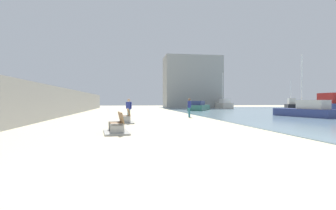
{
  "coord_description": "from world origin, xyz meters",
  "views": [
    {
      "loc": [
        -0.99,
        -7.0,
        1.49
      ],
      "look_at": [
        2.47,
        14.73,
        1.15
      ],
      "focal_mm": 26.98,
      "sensor_mm": 36.0,
      "label": 1
    }
  ],
  "objects_px": {
    "bench_far": "(126,119)",
    "boat_outer": "(199,107)",
    "person_walking": "(189,106)",
    "boat_far_right": "(325,106)",
    "boat_distant": "(223,105)",
    "boat_mid_bay": "(291,104)",
    "boat_far_left": "(306,110)",
    "person_standing": "(129,107)",
    "bench_near": "(117,128)"
  },
  "relations": [
    {
      "from": "bench_far",
      "to": "boat_mid_bay",
      "type": "distance_m",
      "value": 45.23
    },
    {
      "from": "bench_near",
      "to": "boat_outer",
      "type": "distance_m",
      "value": 29.31
    },
    {
      "from": "person_standing",
      "to": "bench_near",
      "type": "bearing_deg",
      "value": -94.1
    },
    {
      "from": "person_standing",
      "to": "boat_far_left",
      "type": "relative_size",
      "value": 0.28
    },
    {
      "from": "bench_far",
      "to": "boat_outer",
      "type": "height_order",
      "value": "boat_outer"
    },
    {
      "from": "bench_far",
      "to": "person_walking",
      "type": "height_order",
      "value": "person_walking"
    },
    {
      "from": "boat_mid_bay",
      "to": "boat_distant",
      "type": "relative_size",
      "value": 0.82
    },
    {
      "from": "bench_far",
      "to": "boat_mid_bay",
      "type": "bearing_deg",
      "value": 41.92
    },
    {
      "from": "boat_outer",
      "to": "boat_far_left",
      "type": "bearing_deg",
      "value": -74.05
    },
    {
      "from": "person_walking",
      "to": "boat_far_left",
      "type": "distance_m",
      "value": 10.85
    },
    {
      "from": "bench_far",
      "to": "person_standing",
      "type": "xyz_separation_m",
      "value": [
        0.22,
        2.78,
        0.75
      ]
    },
    {
      "from": "bench_far",
      "to": "boat_far_right",
      "type": "distance_m",
      "value": 26.36
    },
    {
      "from": "bench_far",
      "to": "boat_far_right",
      "type": "xyz_separation_m",
      "value": [
        24.27,
        10.28,
        0.7
      ]
    },
    {
      "from": "person_walking",
      "to": "person_standing",
      "type": "bearing_deg",
      "value": -156.25
    },
    {
      "from": "boat_mid_bay",
      "to": "boat_far_right",
      "type": "bearing_deg",
      "value": -115.21
    },
    {
      "from": "person_standing",
      "to": "boat_mid_bay",
      "type": "relative_size",
      "value": 0.29
    },
    {
      "from": "bench_near",
      "to": "bench_far",
      "type": "distance_m",
      "value": 5.5
    },
    {
      "from": "boat_outer",
      "to": "person_walking",
      "type": "bearing_deg",
      "value": -109.16
    },
    {
      "from": "bench_far",
      "to": "boat_outer",
      "type": "bearing_deg",
      "value": 61.97
    },
    {
      "from": "person_walking",
      "to": "boat_distant",
      "type": "bearing_deg",
      "value": 62.36
    },
    {
      "from": "boat_outer",
      "to": "boat_far_right",
      "type": "bearing_deg",
      "value": -40.68
    },
    {
      "from": "boat_mid_bay",
      "to": "boat_far_right",
      "type": "xyz_separation_m",
      "value": [
        -9.39,
        -19.93,
        0.14
      ]
    },
    {
      "from": "boat_mid_bay",
      "to": "person_walking",
      "type": "bearing_deg",
      "value": -138.13
    },
    {
      "from": "boat_far_left",
      "to": "person_walking",
      "type": "bearing_deg",
      "value": 171.08
    },
    {
      "from": "bench_far",
      "to": "boat_far_right",
      "type": "relative_size",
      "value": 0.33
    },
    {
      "from": "person_standing",
      "to": "boat_far_right",
      "type": "relative_size",
      "value": 0.26
    },
    {
      "from": "boat_outer",
      "to": "person_standing",
      "type": "bearing_deg",
      "value": -120.96
    },
    {
      "from": "person_standing",
      "to": "boat_distant",
      "type": "distance_m",
      "value": 33.44
    },
    {
      "from": "bench_near",
      "to": "boat_far_right",
      "type": "xyz_separation_m",
      "value": [
        24.64,
        15.77,
        0.7
      ]
    },
    {
      "from": "bench_far",
      "to": "boat_outer",
      "type": "distance_m",
      "value": 24.21
    },
    {
      "from": "bench_near",
      "to": "bench_far",
      "type": "xyz_separation_m",
      "value": [
        0.37,
        5.49,
        0.0
      ]
    },
    {
      "from": "person_standing",
      "to": "boat_outer",
      "type": "distance_m",
      "value": 21.68
    },
    {
      "from": "boat_far_right",
      "to": "boat_distant",
      "type": "relative_size",
      "value": 0.92
    },
    {
      "from": "bench_near",
      "to": "boat_far_right",
      "type": "bearing_deg",
      "value": 32.63
    },
    {
      "from": "person_standing",
      "to": "boat_mid_bay",
      "type": "distance_m",
      "value": 43.25
    },
    {
      "from": "boat_far_right",
      "to": "person_standing",
      "type": "bearing_deg",
      "value": -162.66
    },
    {
      "from": "person_standing",
      "to": "boat_distant",
      "type": "relative_size",
      "value": 0.24
    },
    {
      "from": "boat_far_right",
      "to": "boat_outer",
      "type": "distance_m",
      "value": 17.0
    },
    {
      "from": "person_walking",
      "to": "boat_outer",
      "type": "distance_m",
      "value": 17.1
    },
    {
      "from": "bench_far",
      "to": "boat_outer",
      "type": "relative_size",
      "value": 0.29
    },
    {
      "from": "bench_near",
      "to": "boat_far_right",
      "type": "height_order",
      "value": "boat_far_right"
    },
    {
      "from": "bench_far",
      "to": "boat_far_left",
      "type": "height_order",
      "value": "boat_far_left"
    },
    {
      "from": "bench_far",
      "to": "boat_distant",
      "type": "height_order",
      "value": "boat_distant"
    },
    {
      "from": "bench_near",
      "to": "boat_outer",
      "type": "height_order",
      "value": "boat_outer"
    },
    {
      "from": "person_standing",
      "to": "boat_outer",
      "type": "xyz_separation_m",
      "value": [
        11.15,
        18.59,
        -0.39
      ]
    },
    {
      "from": "person_walking",
      "to": "boat_far_right",
      "type": "relative_size",
      "value": 0.27
    },
    {
      "from": "person_walking",
      "to": "boat_outer",
      "type": "relative_size",
      "value": 0.23
    },
    {
      "from": "person_walking",
      "to": "person_standing",
      "type": "xyz_separation_m",
      "value": [
        -5.54,
        -2.44,
        -0.05
      ]
    },
    {
      "from": "boat_far_left",
      "to": "boat_mid_bay",
      "type": "height_order",
      "value": "boat_mid_bay"
    },
    {
      "from": "boat_mid_bay",
      "to": "boat_outer",
      "type": "distance_m",
      "value": 23.97
    }
  ]
}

